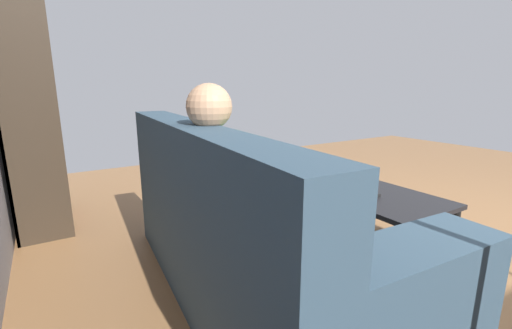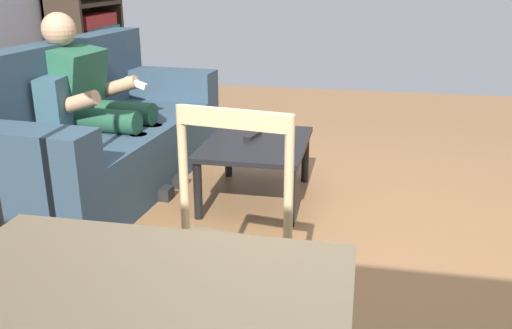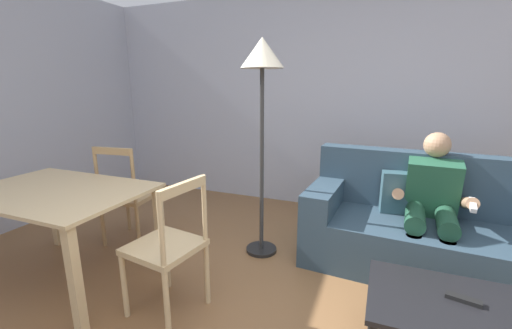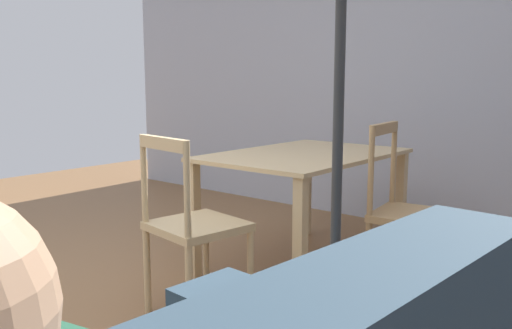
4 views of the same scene
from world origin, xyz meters
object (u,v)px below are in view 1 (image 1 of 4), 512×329
object	(u,v)px
person_lounging	(249,192)
coffee_table	(382,203)
tv_remote	(370,192)
couch	(245,235)
bookshelf	(32,138)

from	to	relation	value
person_lounging	coffee_table	world-z (taller)	person_lounging
tv_remote	couch	bearing A→B (deg)	15.57
coffee_table	bookshelf	xyz separation A→B (m)	(1.76, 1.99, 0.38)
coffee_table	bookshelf	world-z (taller)	bookshelf
bookshelf	couch	bearing A→B (deg)	-151.69
couch	bookshelf	world-z (taller)	bookshelf
person_lounging	bookshelf	world-z (taller)	bookshelf
couch	person_lounging	xyz separation A→B (m)	(-0.02, -0.01, 0.24)
person_lounging	bookshelf	size ratio (longest dim) A/B	0.63
bookshelf	tv_remote	bearing A→B (deg)	-130.62
coffee_table	tv_remote	distance (m)	0.11
couch	tv_remote	world-z (taller)	couch
person_lounging	tv_remote	size ratio (longest dim) A/B	6.59
coffee_table	tv_remote	xyz separation A→B (m)	(0.08, 0.04, 0.06)
person_lounging	bookshelf	bearing A→B (deg)	28.41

